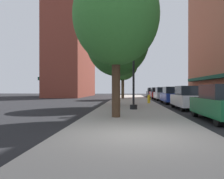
{
  "coord_description": "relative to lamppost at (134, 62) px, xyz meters",
  "views": [
    {
      "loc": [
        -0.21,
        -6.75,
        1.46
      ],
      "look_at": [
        -1.86,
        15.82,
        1.39
      ],
      "focal_mm": 37.13,
      "sensor_mm": 36.0,
      "label": 1
    }
  ],
  "objects": [
    {
      "name": "car_blue",
      "position": [
        3.91,
        7.69,
        -2.39
      ],
      "size": [
        1.8,
        4.3,
        1.66
      ],
      "rotation": [
        0.0,
        0.0,
        0.01
      ],
      "color": "black",
      "rests_on": "ground"
    },
    {
      "name": "lamppost",
      "position": [
        0.0,
        0.0,
        0.0
      ],
      "size": [
        0.48,
        0.48,
        5.9
      ],
      "color": "black",
      "rests_on": "sidewalk_slab"
    },
    {
      "name": "car_green",
      "position": [
        3.91,
        -4.5,
        -2.39
      ],
      "size": [
        1.8,
        4.3,
        1.66
      ],
      "rotation": [
        0.0,
        0.0,
        -0.03
      ],
      "color": "black",
      "rests_on": "ground"
    },
    {
      "name": "tree_mid",
      "position": [
        -0.91,
        -4.28,
        1.71
      ],
      "size": [
        4.1,
        4.1,
        7.17
      ],
      "color": "#422D1E",
      "rests_on": "sidewalk_slab"
    },
    {
      "name": "car_red",
      "position": [
        3.91,
        20.38,
        -2.39
      ],
      "size": [
        1.8,
        4.3,
        1.66
      ],
      "rotation": [
        0.0,
        0.0,
        0.03
      ],
      "color": "black",
      "rests_on": "ground"
    },
    {
      "name": "car_black",
      "position": [
        3.91,
        27.26,
        -2.39
      ],
      "size": [
        1.8,
        4.3,
        1.66
      ],
      "rotation": [
        0.0,
        0.0,
        0.0
      ],
      "color": "black",
      "rests_on": "ground"
    },
    {
      "name": "car_white",
      "position": [
        3.91,
        1.44,
        -2.39
      ],
      "size": [
        1.8,
        4.3,
        1.66
      ],
      "rotation": [
        0.0,
        0.0,
        -0.03
      ],
      "color": "black",
      "rests_on": "ground"
    },
    {
      "name": "building_far_background",
      "position": [
        -11.1,
        28.54,
        7.43
      ],
      "size": [
        6.8,
        18.0,
        21.32
      ],
      "color": "brown",
      "rests_on": "ground"
    },
    {
      "name": "sidewalk_slab",
      "position": [
        -0.09,
        10.54,
        -3.14
      ],
      "size": [
        4.8,
        50.0,
        0.12
      ],
      "primitive_type": "cube",
      "color": "gray",
      "rests_on": "ground"
    },
    {
      "name": "parking_meter_near",
      "position": [
        1.96,
        8.55,
        -2.25
      ],
      "size": [
        0.14,
        0.09,
        1.31
      ],
      "color": "slate",
      "rests_on": "sidewalk_slab"
    },
    {
      "name": "tree_far",
      "position": [
        -1.23,
        3.38,
        2.2
      ],
      "size": [
        5.13,
        5.13,
        8.24
      ],
      "color": "#422D1E",
      "rests_on": "sidewalk_slab"
    },
    {
      "name": "fire_hydrant",
      "position": [
        1.56,
        6.63,
        -2.68
      ],
      "size": [
        0.33,
        0.26,
        0.79
      ],
      "color": "gold",
      "rests_on": "sidewalk_slab"
    },
    {
      "name": "parking_meter_far",
      "position": [
        1.96,
        11.98,
        -2.25
      ],
      "size": [
        0.14,
        0.09,
        1.31
      ],
      "color": "slate",
      "rests_on": "sidewalk_slab"
    },
    {
      "name": "car_silver",
      "position": [
        3.91,
        14.25,
        -2.39
      ],
      "size": [
        1.8,
        4.3,
        1.66
      ],
      "rotation": [
        0.0,
        0.0,
        0.02
      ],
      "color": "black",
      "rests_on": "ground"
    },
    {
      "name": "ground_plane",
      "position": [
        3.91,
        9.54,
        -3.2
      ],
      "size": [
        90.0,
        90.0,
        0.0
      ],
      "primitive_type": "plane",
      "color": "black"
    },
    {
      "name": "tree_near",
      "position": [
        -1.15,
        16.78,
        1.84
      ],
      "size": [
        4.23,
        4.23,
        7.38
      ],
      "color": "#4C3823",
      "rests_on": "sidewalk_slab"
    }
  ]
}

